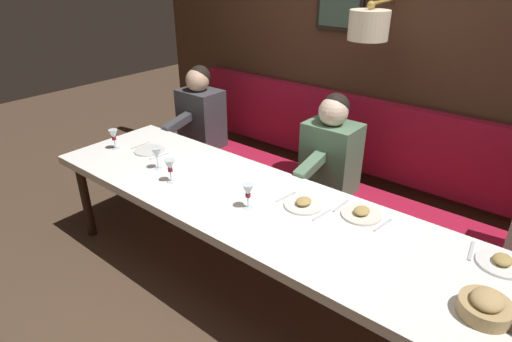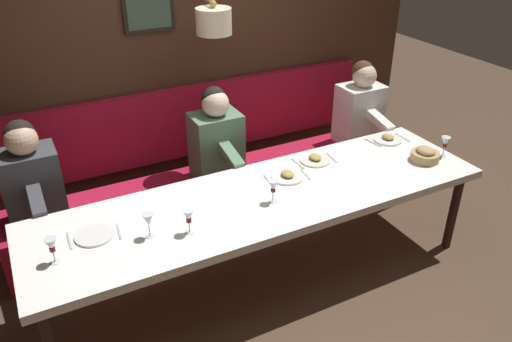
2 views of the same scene
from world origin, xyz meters
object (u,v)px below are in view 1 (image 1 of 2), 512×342
Objects in this scene: wine_glass_1 at (114,136)px; wine_glass_3 at (248,191)px; dining_table at (256,209)px; bread_bowl at (485,306)px; diner_near at (331,148)px; wine_glass_0 at (157,154)px; wine_glass_2 at (170,166)px; diner_middle at (200,110)px.

wine_glass_3 is at bearing -90.58° from wine_glass_1.
wine_glass_1 reaches higher than dining_table.
wine_glass_3 reaches higher than bread_bowl.
wine_glass_1 is at bearing 89.13° from bread_bowl.
dining_table is 0.20m from wine_glass_3.
diner_near is 4.82× the size of wine_glass_0.
wine_glass_3 is at bearing -174.20° from dining_table.
diner_middle is at bearing 37.20° from wine_glass_2.
diner_near reaches higher than bread_bowl.
wine_glass_3 is at bearing 88.82° from bread_bowl.
wine_glass_2 reaches higher than bread_bowl.
dining_table is 4.12× the size of diner_middle.
wine_glass_2 is (-1.05, -0.80, 0.04)m from diner_middle.
diner_middle is 4.82× the size of wine_glass_3.
diner_middle is at bearing 70.05° from bread_bowl.
wine_glass_3 is at bearing -83.50° from wine_glass_2.
wine_glass_1 is at bearing 124.08° from diner_near.
diner_middle is at bearing 55.60° from wine_glass_3.
diner_near is 1.72m from wine_glass_1.
diner_near is at bearing -90.00° from diner_middle.
diner_near is 1.31m from wine_glass_0.
diner_middle reaches higher than wine_glass_3.
dining_table is at bearing 5.80° from wine_glass_3.
wine_glass_0 is at bearing 138.28° from diner_near.
wine_glass_0 is at bearing 72.35° from wine_glass_2.
diner_middle reaches higher than wine_glass_1.
bread_bowl is at bearing -90.75° from wine_glass_0.
dining_table is 14.80× the size of bread_bowl.
diner_near is at bearing 52.97° from bread_bowl.
diner_near is at bearing -31.41° from wine_glass_2.
diner_middle reaches higher than wine_glass_0.
diner_middle is 3.60× the size of bread_bowl.
dining_table is 19.86× the size of wine_glass_0.
diner_middle is (0.00, 1.44, 0.00)m from diner_near.
wine_glass_3 is (-0.09, -0.01, 0.17)m from dining_table.
wine_glass_3 is (-0.98, -1.42, 0.04)m from diner_middle.
bread_bowl is (-0.12, -1.35, 0.10)m from dining_table.
dining_table is at bearing -83.77° from wine_glass_0.
diner_near is at bearing -1.27° from dining_table.
diner_near is at bearing -55.92° from wine_glass_1.
wine_glass_0 is (-0.97, -0.57, 0.04)m from diner_middle.
wine_glass_0 reaches higher than dining_table.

